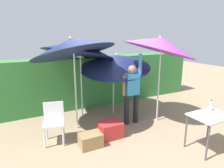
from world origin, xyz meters
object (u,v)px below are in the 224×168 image
at_px(umbrella_navy, 79,48).
at_px(bottle_water, 211,106).
at_px(chair_plastic, 54,120).
at_px(cooler_box, 110,130).
at_px(umbrella_rainbow, 72,46).
at_px(person_vendor, 132,90).
at_px(folding_table, 210,119).
at_px(umbrella_orange, 160,44).
at_px(umbrella_yellow, 115,61).
at_px(crate_cardboard, 91,140).

xyz_separation_m(umbrella_navy, bottle_water, (2.00, -2.71, -1.12)).
xyz_separation_m(chair_plastic, cooler_box, (1.19, -0.42, -0.32)).
xyz_separation_m(umbrella_rainbow, chair_plastic, (-0.59, -0.35, -1.58)).
distance_m(person_vendor, bottle_water, 1.88).
relative_size(chair_plastic, folding_table, 1.11).
height_order(umbrella_orange, folding_table, umbrella_orange).
height_order(umbrella_yellow, cooler_box, umbrella_yellow).
bearing_deg(umbrella_navy, chair_plastic, -132.56).
xyz_separation_m(cooler_box, crate_cardboard, (-0.56, -0.18, -0.04)).
bearing_deg(bottle_water, umbrella_rainbow, 140.34).
distance_m(chair_plastic, bottle_water, 3.42).
xyz_separation_m(umbrella_yellow, crate_cardboard, (-1.35, -1.43, -1.46)).
bearing_deg(bottle_water, crate_cardboard, 156.13).
bearing_deg(bottle_water, umbrella_navy, 126.40).
bearing_deg(umbrella_yellow, umbrella_rainbow, -160.80).
bearing_deg(umbrella_orange, umbrella_navy, 145.42).
height_order(crate_cardboard, folding_table, folding_table).
bearing_deg(person_vendor, folding_table, -67.31).
relative_size(umbrella_navy, person_vendor, 1.32).
relative_size(crate_cardboard, folding_table, 0.60).
distance_m(umbrella_rainbow, umbrella_yellow, 1.55).
bearing_deg(umbrella_yellow, crate_cardboard, -133.37).
distance_m(umbrella_rainbow, person_vendor, 1.89).
height_order(umbrella_yellow, chair_plastic, umbrella_yellow).
height_order(umbrella_rainbow, person_vendor, umbrella_rainbow).
bearing_deg(folding_table, person_vendor, 112.69).
height_order(umbrella_yellow, umbrella_navy, umbrella_navy).
bearing_deg(umbrella_yellow, cooler_box, -122.09).
relative_size(umbrella_orange, chair_plastic, 2.90).
xyz_separation_m(umbrella_orange, umbrella_yellow, (-0.80, 1.00, -0.50)).
bearing_deg(umbrella_orange, crate_cardboard, -168.65).
relative_size(person_vendor, cooler_box, 3.61).
bearing_deg(chair_plastic, umbrella_rainbow, 30.50).
bearing_deg(bottle_water, umbrella_orange, 97.84).
bearing_deg(folding_table, chair_plastic, 147.28).
distance_m(folding_table, bottle_water, 0.33).
bearing_deg(cooler_box, umbrella_navy, 97.99).
xyz_separation_m(umbrella_navy, cooler_box, (0.21, -1.49, -1.82)).
distance_m(umbrella_yellow, bottle_water, 2.76).
relative_size(person_vendor, crate_cardboard, 3.94).
height_order(chair_plastic, folding_table, chair_plastic).
distance_m(umbrella_orange, chair_plastic, 3.21).
bearing_deg(bottle_water, chair_plastic, 151.24).
distance_m(cooler_box, crate_cardboard, 0.59).
bearing_deg(umbrella_navy, person_vendor, -45.58).
distance_m(umbrella_yellow, crate_cardboard, 2.45).
height_order(umbrella_orange, cooler_box, umbrella_orange).
bearing_deg(umbrella_navy, umbrella_rainbow, -118.59).
distance_m(cooler_box, folding_table, 2.16).
distance_m(person_vendor, cooler_box, 1.20).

